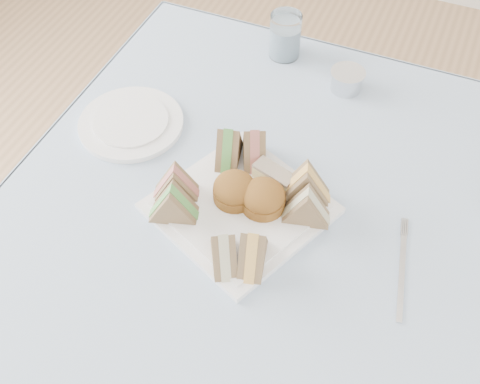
% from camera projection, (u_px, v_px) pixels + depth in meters
% --- Properties ---
extents(table, '(0.90, 0.90, 0.74)m').
position_uv_depth(table, '(281.00, 333.00, 1.29)').
color(table, brown).
rests_on(table, floor).
extents(tablecloth, '(1.02, 1.02, 0.01)m').
position_uv_depth(tablecloth, '(292.00, 232.00, 1.00)').
color(tablecloth, silver).
rests_on(tablecloth, table).
extents(serving_plate, '(0.33, 0.33, 0.01)m').
position_uv_depth(serving_plate, '(240.00, 208.00, 1.02)').
color(serving_plate, white).
rests_on(serving_plate, tablecloth).
extents(sandwich_fl_a, '(0.09, 0.06, 0.07)m').
position_uv_depth(sandwich_fl_a, '(176.00, 182.00, 1.01)').
color(sandwich_fl_a, olive).
rests_on(sandwich_fl_a, serving_plate).
extents(sandwich_fl_b, '(0.09, 0.06, 0.07)m').
position_uv_depth(sandwich_fl_b, '(173.00, 202.00, 0.98)').
color(sandwich_fl_b, olive).
rests_on(sandwich_fl_b, serving_plate).
extents(sandwich_fr_a, '(0.06, 0.09, 0.07)m').
position_uv_depth(sandwich_fr_a, '(253.00, 248.00, 0.92)').
color(sandwich_fr_a, olive).
rests_on(sandwich_fr_a, serving_plate).
extents(sandwich_fr_b, '(0.07, 0.09, 0.07)m').
position_uv_depth(sandwich_fr_b, '(223.00, 248.00, 0.92)').
color(sandwich_fr_b, olive).
rests_on(sandwich_fr_b, serving_plate).
extents(sandwich_bl_a, '(0.06, 0.09, 0.07)m').
position_uv_depth(sandwich_bl_a, '(229.00, 144.00, 1.06)').
color(sandwich_bl_a, olive).
rests_on(sandwich_bl_a, serving_plate).
extents(sandwich_bl_b, '(0.07, 0.09, 0.07)m').
position_uv_depth(sandwich_bl_b, '(254.00, 145.00, 1.06)').
color(sandwich_bl_b, olive).
rests_on(sandwich_bl_b, serving_plate).
extents(sandwich_br_a, '(0.09, 0.06, 0.07)m').
position_uv_depth(sandwich_br_a, '(307.00, 205.00, 0.97)').
color(sandwich_br_a, olive).
rests_on(sandwich_br_a, serving_plate).
extents(sandwich_br_b, '(0.10, 0.07, 0.08)m').
position_uv_depth(sandwich_br_b, '(306.00, 182.00, 1.00)').
color(sandwich_br_b, olive).
rests_on(sandwich_br_b, serving_plate).
extents(scone_left, '(0.09, 0.09, 0.05)m').
position_uv_depth(scone_left, '(235.00, 189.00, 1.01)').
color(scone_left, brown).
rests_on(scone_left, serving_plate).
extents(scone_right, '(0.08, 0.08, 0.05)m').
position_uv_depth(scone_right, '(263.00, 197.00, 1.00)').
color(scone_right, brown).
rests_on(scone_right, serving_plate).
extents(pastry_slice, '(0.08, 0.05, 0.04)m').
position_uv_depth(pastry_slice, '(274.00, 177.00, 1.04)').
color(pastry_slice, '#D5C077').
rests_on(pastry_slice, serving_plate).
extents(side_plate, '(0.27, 0.27, 0.01)m').
position_uv_depth(side_plate, '(131.00, 123.00, 1.16)').
color(side_plate, white).
rests_on(side_plate, tablecloth).
extents(water_glass, '(0.08, 0.08, 0.10)m').
position_uv_depth(water_glass, '(285.00, 36.00, 1.26)').
color(water_glass, white).
rests_on(water_glass, tablecloth).
extents(tea_strainer, '(0.09, 0.09, 0.04)m').
position_uv_depth(tea_strainer, '(347.00, 81.00, 1.21)').
color(tea_strainer, silver).
rests_on(tea_strainer, tablecloth).
extents(fork, '(0.04, 0.16, 0.00)m').
position_uv_depth(fork, '(401.00, 277.00, 0.94)').
color(fork, silver).
rests_on(fork, tablecloth).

